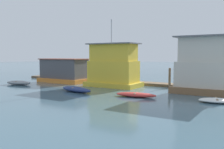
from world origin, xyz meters
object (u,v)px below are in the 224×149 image
mooring_post_near_right (105,78)px  houseboat_brown (207,68)px  dinghy_white (217,100)px  dinghy_red (136,95)px  mooring_post_far_left (170,78)px  dinghy_grey (19,83)px  dinghy_navy (76,89)px  houseboat_orange (64,71)px  mooring_post_near_left (189,80)px  houseboat_yellow (113,67)px

mooring_post_near_right → houseboat_brown: bearing=-8.8°
dinghy_white → mooring_post_near_right: mooring_post_near_right is taller
dinghy_red → mooring_post_far_left: (0.42, 7.46, 0.89)m
dinghy_grey → dinghy_navy: dinghy_navy is taller
dinghy_white → mooring_post_near_right: size_ratio=2.24×
houseboat_orange → dinghy_white: size_ratio=2.33×
dinghy_red → mooring_post_near_left: bearing=71.3°
houseboat_brown → dinghy_navy: houseboat_brown is taller
houseboat_orange → dinghy_white: 20.45m
dinghy_red → mooring_post_far_left: bearing=86.8°
houseboat_yellow → mooring_post_near_left: bearing=15.6°
dinghy_grey → dinghy_white: 22.32m
houseboat_yellow → houseboat_brown: 10.13m
dinghy_navy → mooring_post_far_left: 10.37m
houseboat_brown → dinghy_red: houseboat_brown is taller
dinghy_white → mooring_post_near_left: 7.64m
houseboat_yellow → mooring_post_far_left: houseboat_yellow is taller
houseboat_brown → dinghy_grey: size_ratio=1.68×
dinghy_red → dinghy_navy: bearing=-175.9°
dinghy_grey → mooring_post_near_left: 19.80m
houseboat_brown → mooring_post_near_right: size_ratio=4.67×
houseboat_yellow → dinghy_grey: size_ratio=2.14×
mooring_post_near_right → dinghy_red: bearing=-42.9°
dinghy_red → mooring_post_near_right: 10.97m
dinghy_grey → dinghy_navy: size_ratio=0.84×
dinghy_navy → dinghy_white: bearing=6.0°
dinghy_white → mooring_post_near_left: size_ratio=1.55×
houseboat_orange → mooring_post_near_right: 5.79m
dinghy_grey → mooring_post_near_right: size_ratio=2.79×
dinghy_grey → mooring_post_near_right: 10.60m
dinghy_red → mooring_post_near_left: size_ratio=1.99×
houseboat_brown → mooring_post_far_left: 4.84m
dinghy_red → houseboat_yellow: bearing=136.3°
houseboat_yellow → dinghy_navy: bearing=-97.6°
houseboat_yellow → mooring_post_near_right: bearing=138.8°
houseboat_brown → mooring_post_far_left: houseboat_brown is taller
mooring_post_near_left → mooring_post_near_right: 10.56m
dinghy_navy → mooring_post_far_left: bearing=49.9°
houseboat_brown → dinghy_grey: houseboat_brown is taller
houseboat_orange → mooring_post_near_left: size_ratio=3.62×
houseboat_brown → dinghy_red: 7.54m
dinghy_red → mooring_post_far_left: mooring_post_far_left is taller
dinghy_white → dinghy_grey: bearing=-178.9°
dinghy_grey → dinghy_red: (15.98, -0.45, -0.05)m
dinghy_red → mooring_post_near_right: size_ratio=2.87×
houseboat_orange → mooring_post_near_right: houseboat_orange is taller
houseboat_yellow → mooring_post_far_left: size_ratio=3.52×
dinghy_navy → dinghy_white: 12.64m
houseboat_orange → dinghy_red: houseboat_orange is taller
houseboat_yellow → mooring_post_near_left: 8.42m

